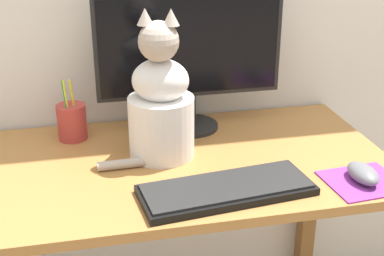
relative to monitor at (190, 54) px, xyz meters
The scene contains 7 objects.
desk 0.42m from the monitor, 110.18° to the right, with size 1.11×0.61×0.76m.
monitor is the anchor object (origin of this frame).
keyboard 0.45m from the monitor, 89.80° to the right, with size 0.42×0.20×0.02m.
mousepad_right 0.59m from the monitor, 50.93° to the right, with size 0.19×0.17×0.00m.
computer_mouse_right 0.57m from the monitor, 50.83° to the right, with size 0.06×0.11×0.04m.
cat 0.22m from the monitor, 124.22° to the right, with size 0.29×0.22×0.39m.
pen_cup 0.39m from the monitor, behind, with size 0.08×0.08×0.18m.
Camera 1 is at (-0.23, -1.23, 1.39)m, focal length 50.00 mm.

